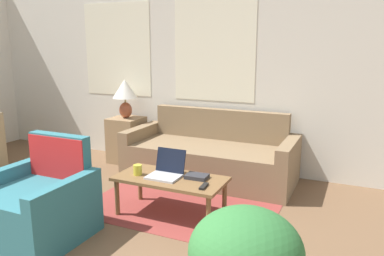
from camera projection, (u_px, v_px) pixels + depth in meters
The scene contains 11 objects.
wall_back at pixel (169, 68), 5.11m from camera, with size 6.97×0.06×2.60m.
rug at pixel (194, 195), 4.09m from camera, with size 1.88×1.90×0.01m.
couch at pixel (211, 157), 4.61m from camera, with size 2.05×0.86×0.81m.
armchair at pixel (39, 206), 3.16m from camera, with size 0.82×0.77×0.84m.
side_table at pixel (127, 140), 5.25m from camera, with size 0.43×0.43×0.63m.
table_lamp at pixel (125, 93), 5.11m from camera, with size 0.34×0.34×0.53m.
coffee_table at pixel (170, 182), 3.53m from camera, with size 1.04×0.51×0.38m.
laptop at pixel (166, 171), 3.55m from camera, with size 0.30×0.30×0.24m.
cup_navy at pixel (138, 170), 3.59m from camera, with size 0.08×0.08×0.10m.
book_red at pixel (197, 176), 3.50m from camera, with size 0.21×0.16×0.04m.
tv_remote at pixel (204, 186), 3.27m from camera, with size 0.06×0.15×0.02m.
Camera 1 is at (2.43, -0.93, 1.58)m, focal length 35.00 mm.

